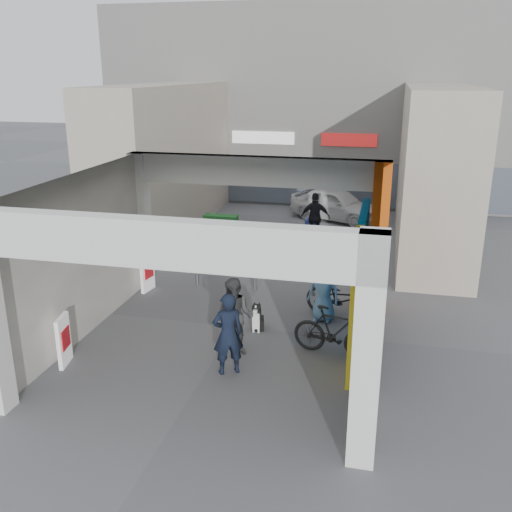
% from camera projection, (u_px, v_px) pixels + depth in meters
% --- Properties ---
extents(ground, '(90.00, 90.00, 0.00)m').
position_uv_depth(ground, '(234.00, 326.00, 12.72)').
color(ground, '#595A5E').
rests_on(ground, ground).
extents(arcade_canopy, '(6.40, 6.45, 6.40)m').
position_uv_depth(arcade_canopy, '(248.00, 239.00, 11.12)').
color(arcade_canopy, silver).
rests_on(arcade_canopy, ground).
extents(far_building, '(18.00, 4.08, 8.00)m').
position_uv_depth(far_building, '(319.00, 105.00, 24.42)').
color(far_building, silver).
rests_on(far_building, ground).
extents(plaza_bldg_left, '(2.00, 9.00, 5.00)m').
position_uv_depth(plaza_bldg_left, '(165.00, 159.00, 19.85)').
color(plaza_bldg_left, '#ACA08E').
rests_on(plaza_bldg_left, ground).
extents(plaza_bldg_right, '(2.00, 9.00, 5.00)m').
position_uv_depth(plaza_bldg_right, '(434.00, 168.00, 17.91)').
color(plaza_bldg_right, '#ACA08E').
rests_on(plaza_bldg_right, ground).
extents(bollard_left, '(0.09, 0.09, 0.87)m').
position_uv_depth(bollard_left, '(197.00, 270.00, 15.02)').
color(bollard_left, gray).
rests_on(bollard_left, ground).
extents(bollard_center, '(0.09, 0.09, 0.87)m').
position_uv_depth(bollard_center, '(255.00, 274.00, 14.70)').
color(bollard_center, gray).
rests_on(bollard_center, ground).
extents(bollard_right, '(0.09, 0.09, 0.87)m').
position_uv_depth(bollard_right, '(314.00, 279.00, 14.34)').
color(bollard_right, gray).
rests_on(bollard_right, ground).
extents(advert_board_near, '(0.19, 0.56, 1.00)m').
position_uv_depth(advert_board_near, '(64.00, 340.00, 10.96)').
color(advert_board_near, white).
rests_on(advert_board_near, ground).
extents(advert_board_far, '(0.17, 0.56, 1.00)m').
position_uv_depth(advert_board_far, '(147.00, 272.00, 14.64)').
color(advert_board_far, white).
rests_on(advert_board_far, ground).
extents(cafe_set, '(1.61, 1.30, 0.98)m').
position_uv_depth(cafe_set, '(234.00, 248.00, 17.13)').
color(cafe_set, '#9F9FA4').
rests_on(cafe_set, ground).
extents(produce_stand, '(1.34, 0.73, 0.88)m').
position_uv_depth(produce_stand, '(220.00, 232.00, 18.83)').
color(produce_stand, black).
rests_on(produce_stand, ground).
extents(crate_stack, '(0.48, 0.39, 0.56)m').
position_uv_depth(crate_stack, '(312.00, 227.00, 19.67)').
color(crate_stack, '#185421').
rests_on(crate_stack, ground).
extents(border_collie, '(0.25, 0.49, 0.68)m').
position_uv_depth(border_collie, '(257.00, 319.00, 12.47)').
color(border_collie, black).
rests_on(border_collie, ground).
extents(man_with_dog, '(0.70, 0.62, 1.61)m').
position_uv_depth(man_with_dog, '(228.00, 334.00, 10.55)').
color(man_with_dog, black).
rests_on(man_with_dog, ground).
extents(man_back_turned, '(0.78, 0.61, 1.59)m').
position_uv_depth(man_back_turned, '(235.00, 317.00, 11.29)').
color(man_back_turned, '#3C3C3F').
rests_on(man_back_turned, ground).
extents(man_elderly, '(0.80, 0.61, 1.46)m').
position_uv_depth(man_elderly, '(324.00, 290.00, 12.81)').
color(man_elderly, '#5C88B4').
rests_on(man_elderly, ground).
extents(man_crates, '(1.00, 0.50, 1.64)m').
position_uv_depth(man_crates, '(315.00, 217.00, 18.77)').
color(man_crates, black).
rests_on(man_crates, ground).
extents(bicycle_front, '(2.01, 1.42, 1.00)m').
position_uv_depth(bicycle_front, '(342.00, 299.00, 12.91)').
color(bicycle_front, black).
rests_on(bicycle_front, ground).
extents(bicycle_rear, '(1.78, 0.85, 1.03)m').
position_uv_depth(bicycle_rear, '(335.00, 332.00, 11.28)').
color(bicycle_rear, black).
rests_on(bicycle_rear, ground).
extents(white_van, '(3.84, 2.76, 1.21)m').
position_uv_depth(white_van, '(336.00, 204.00, 21.54)').
color(white_van, silver).
rests_on(white_van, ground).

